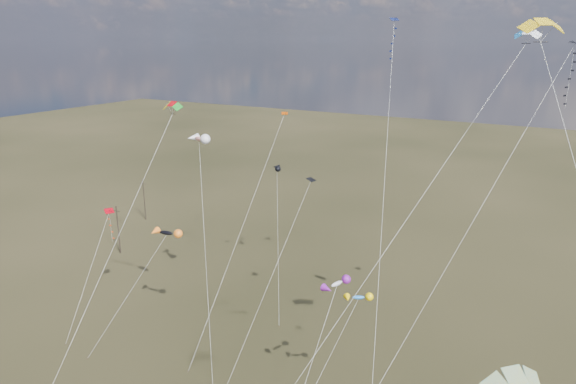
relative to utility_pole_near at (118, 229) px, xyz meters
The scene contains 16 objects.
utility_pole_near is the anchor object (origin of this frame).
utility_pole_far 16.12m from the utility_pole_near, 119.74° to the left, with size 1.40×0.20×8.00m.
diamond_black_high 64.80m from the utility_pole_near, ahead, with size 12.95×24.75×33.25m.
diamond_navy_tall 52.16m from the utility_pole_near, ahead, with size 8.91×26.50×35.53m.
diamond_black_mid 38.97m from the utility_pole_near, 14.11° to the right, with size 2.91×14.27×18.80m.
diamond_red_low 19.95m from the utility_pole_near, 44.72° to the right, with size 1.98×9.97×13.39m.
diamond_orange_center 33.61m from the utility_pole_near, 11.91° to the right, with size 1.47×19.53×24.94m.
parafoil_yellow 68.67m from the utility_pole_near, 16.53° to the right, with size 16.08×22.25×35.10m.
parafoil_blue_white 65.16m from the utility_pole_near, ahead, with size 16.56×22.30×34.44m.
parafoil_striped 71.02m from the utility_pole_near, 28.54° to the right, with size 6.05×14.30×20.24m.
parafoil_tricolor 39.88m from the utility_pole_near, 30.98° to the right, with size 2.25×22.33×28.04m.
novelty_black_orange 27.69m from the utility_pole_near, 30.24° to the right, with size 5.90×10.17×12.87m.
novelty_orange_black 29.60m from the utility_pole_near, 11.76° to the left, with size 8.62×13.71×16.73m.
novelty_white_purple 49.93m from the utility_pole_near, 20.92° to the right, with size 1.60×13.42×13.80m.
novelty_redwhite_stripe 31.04m from the utility_pole_near, 18.35° to the right, with size 11.51×12.96×23.03m.
novelty_blue_yellow 51.45m from the utility_pole_near, 19.93° to the right, with size 4.94×7.04×12.88m.
Camera 1 is at (23.53, -24.13, 33.38)m, focal length 32.00 mm.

